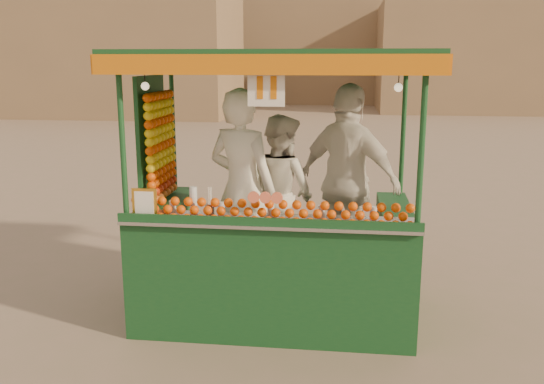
# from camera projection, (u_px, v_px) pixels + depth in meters

# --- Properties ---
(ground) EXTENTS (90.00, 90.00, 0.00)m
(ground) POSITION_uv_depth(u_px,v_px,m) (252.00, 300.00, 5.87)
(ground) COLOR #766854
(ground) RESTS_ON ground
(building_left) EXTENTS (10.00, 6.00, 6.00)m
(building_left) POSITION_uv_depth(u_px,v_px,m) (121.00, 46.00, 25.64)
(building_left) COLOR #82674A
(building_left) RESTS_ON ground
(building_right) EXTENTS (9.00, 6.00, 5.00)m
(building_right) POSITION_uv_depth(u_px,v_px,m) (474.00, 58.00, 27.72)
(building_right) COLOR #82674A
(building_right) RESTS_ON ground
(building_center) EXTENTS (14.00, 7.00, 7.00)m
(building_center) POSITION_uv_depth(u_px,v_px,m) (297.00, 41.00, 34.38)
(building_center) COLOR #82674A
(building_center) RESTS_ON ground
(juice_cart) EXTENTS (2.70, 1.75, 2.45)m
(juice_cart) POSITION_uv_depth(u_px,v_px,m) (268.00, 235.00, 5.34)
(juice_cart) COLOR #113E1E
(juice_cart) RESTS_ON ground
(vendor_left) EXTENTS (0.79, 0.67, 1.85)m
(vendor_left) POSITION_uv_depth(u_px,v_px,m) (242.00, 189.00, 5.36)
(vendor_left) COLOR white
(vendor_left) RESTS_ON ground
(vendor_middle) EXTENTS (0.96, 0.96, 1.57)m
(vendor_middle) POSITION_uv_depth(u_px,v_px,m) (281.00, 193.00, 5.82)
(vendor_middle) COLOR white
(vendor_middle) RESTS_ON ground
(vendor_right) EXTENTS (1.18, 0.98, 1.88)m
(vendor_right) POSITION_uv_depth(u_px,v_px,m) (348.00, 182.00, 5.59)
(vendor_right) COLOR silver
(vendor_right) RESTS_ON ground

